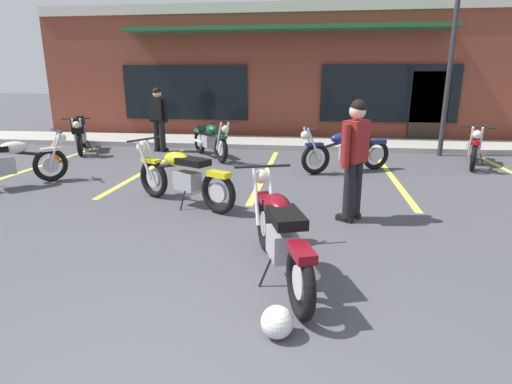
# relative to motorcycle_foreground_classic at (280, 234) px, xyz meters

# --- Properties ---
(ground_plane) EXTENTS (80.00, 80.00, 0.00)m
(ground_plane) POSITION_rel_motorcycle_foreground_classic_xyz_m (-0.67, 1.44, -0.46)
(ground_plane) COLOR #47474C
(sidewalk_kerb) EXTENTS (22.00, 1.80, 0.14)m
(sidewalk_kerb) POSITION_rel_motorcycle_foreground_classic_xyz_m (-0.67, 8.29, -0.39)
(sidewalk_kerb) COLOR #A8A59E
(sidewalk_kerb) RESTS_ON ground_plane
(brick_storefront_building) EXTENTS (15.92, 6.54, 4.10)m
(brick_storefront_building) POSITION_rel_motorcycle_foreground_classic_xyz_m (-0.67, 12.29, 1.59)
(brick_storefront_building) COLOR brown
(brick_storefront_building) RESTS_ON ground_plane
(painted_stall_lines) EXTENTS (10.40, 4.80, 0.01)m
(painted_stall_lines) POSITION_rel_motorcycle_foreground_classic_xyz_m (-0.67, 4.69, -0.46)
(painted_stall_lines) COLOR #DBCC4C
(painted_stall_lines) RESTS_ON ground_plane
(motorcycle_foreground_classic) EXTENTS (0.99, 2.04, 0.98)m
(motorcycle_foreground_classic) POSITION_rel_motorcycle_foreground_classic_xyz_m (0.00, 0.00, 0.00)
(motorcycle_foreground_classic) COLOR black
(motorcycle_foreground_classic) RESTS_ON ground_plane
(motorcycle_red_sportbike) EXTENTS (1.94, 1.22, 0.98)m
(motorcycle_red_sportbike) POSITION_rel_motorcycle_foreground_classic_xyz_m (0.98, 4.97, 0.00)
(motorcycle_red_sportbike) COLOR black
(motorcycle_red_sportbike) RESTS_ON ground_plane
(motorcycle_black_cruiser) EXTENTS (1.58, 1.72, 0.98)m
(motorcycle_black_cruiser) POSITION_rel_motorcycle_foreground_classic_xyz_m (-5.15, 2.84, 0.00)
(motorcycle_black_cruiser) COLOR black
(motorcycle_black_cruiser) RESTS_ON ground_plane
(motorcycle_silver_naked) EXTENTS (1.91, 1.28, 0.98)m
(motorcycle_silver_naked) POSITION_rel_motorcycle_foreground_classic_xyz_m (-1.70, 2.24, 0.00)
(motorcycle_silver_naked) COLOR black
(motorcycle_silver_naked) RESTS_ON ground_plane
(motorcycle_blue_standard) EXTENTS (1.22, 1.94, 0.98)m
(motorcycle_blue_standard) POSITION_rel_motorcycle_foreground_classic_xyz_m (-5.82, 6.41, 0.07)
(motorcycle_blue_standard) COLOR black
(motorcycle_blue_standard) RESTS_ON ground_plane
(motorcycle_green_cafe_racer) EXTENTS (1.00, 2.03, 0.98)m
(motorcycle_green_cafe_racer) POSITION_rel_motorcycle_foreground_classic_xyz_m (3.90, 6.04, 0.00)
(motorcycle_green_cafe_racer) COLOR black
(motorcycle_green_cafe_racer) RESTS_ON ground_plane
(motorcycle_orange_scrambler) EXTENTS (1.44, 1.82, 0.98)m
(motorcycle_orange_scrambler) POSITION_rel_motorcycle_foreground_classic_xyz_m (-2.22, 6.08, 0.00)
(motorcycle_orange_scrambler) COLOR black
(motorcycle_orange_scrambler) RESTS_ON ground_plane
(person_in_black_shirt) EXTENTS (0.60, 0.37, 1.68)m
(person_in_black_shirt) POSITION_rel_motorcycle_foreground_classic_xyz_m (-3.78, 6.79, 0.49)
(person_in_black_shirt) COLOR black
(person_in_black_shirt) RESTS_ON ground_plane
(person_in_shorts_foreground) EXTENTS (0.43, 0.55, 1.68)m
(person_in_shorts_foreground) POSITION_rel_motorcycle_foreground_classic_xyz_m (0.86, 1.85, 0.49)
(person_in_shorts_foreground) COLOR black
(person_in_shorts_foreground) RESTS_ON ground_plane
(helmet_on_pavement) EXTENTS (0.26, 0.26, 0.26)m
(helmet_on_pavement) POSITION_rel_motorcycle_foreground_classic_xyz_m (0.07, -1.01, -0.33)
(helmet_on_pavement) COLOR silver
(helmet_on_pavement) RESTS_ON ground_plane
(traffic_cone) EXTENTS (0.34, 0.34, 0.53)m
(traffic_cone) POSITION_rel_motorcycle_foreground_classic_xyz_m (-5.78, 5.10, -0.20)
(traffic_cone) COLOR orange
(traffic_cone) RESTS_ON ground_plane
(parking_lot_lamp_post) EXTENTS (0.24, 0.76, 4.79)m
(parking_lot_lamp_post) POSITION_rel_motorcycle_foreground_classic_xyz_m (3.51, 7.07, 2.66)
(parking_lot_lamp_post) COLOR #2D2D33
(parking_lot_lamp_post) RESTS_ON ground_plane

